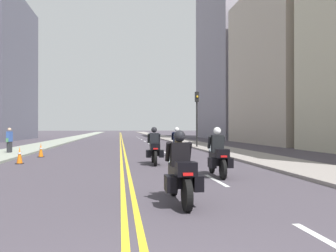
# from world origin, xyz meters

# --- Properties ---
(ground_plane) EXTENTS (264.00, 264.00, 0.00)m
(ground_plane) POSITION_xyz_m (0.00, 48.00, 0.00)
(ground_plane) COLOR #433D46
(sidewalk_left) EXTENTS (2.95, 144.00, 0.12)m
(sidewalk_left) POSITION_xyz_m (-7.03, 48.00, 0.06)
(sidewalk_left) COLOR gray
(sidewalk_left) RESTS_ON ground
(sidewalk_right) EXTENTS (2.95, 144.00, 0.12)m
(sidewalk_right) POSITION_xyz_m (7.03, 48.00, 0.06)
(sidewalk_right) COLOR gray
(sidewalk_right) RESTS_ON ground
(centreline_yellow_inner) EXTENTS (0.12, 132.00, 0.01)m
(centreline_yellow_inner) POSITION_xyz_m (-0.12, 48.00, 0.00)
(centreline_yellow_inner) COLOR yellow
(centreline_yellow_inner) RESTS_ON ground
(centreline_yellow_outer) EXTENTS (0.12, 132.00, 0.01)m
(centreline_yellow_outer) POSITION_xyz_m (0.12, 48.00, 0.00)
(centreline_yellow_outer) COLOR yellow
(centreline_yellow_outer) RESTS_ON ground
(lane_dashes_white) EXTENTS (0.14, 56.40, 0.01)m
(lane_dashes_white) POSITION_xyz_m (2.78, 29.00, 0.00)
(lane_dashes_white) COLOR silver
(lane_dashes_white) RESTS_ON ground
(building_right_1) EXTENTS (8.47, 14.42, 16.05)m
(building_right_1) POSITION_xyz_m (17.30, 30.38, 8.03)
(building_right_1) COLOR #B7A795
(building_right_1) RESTS_ON ground
(building_right_2) EXTENTS (8.80, 16.68, 26.48)m
(building_right_2) POSITION_xyz_m (17.47, 47.00, 13.24)
(building_right_2) COLOR gray
(building_right_2) RESTS_ON ground
(motorcycle_0) EXTENTS (0.76, 2.24, 1.59)m
(motorcycle_0) POSITION_xyz_m (1.10, 4.97, 0.65)
(motorcycle_0) COLOR black
(motorcycle_0) RESTS_ON ground
(motorcycle_1) EXTENTS (0.78, 2.20, 1.67)m
(motorcycle_1) POSITION_xyz_m (3.07, 8.75, 0.68)
(motorcycle_1) COLOR black
(motorcycle_1) RESTS_ON ground
(motorcycle_2) EXTENTS (0.77, 2.16, 1.68)m
(motorcycle_2) POSITION_xyz_m (1.33, 12.71, 0.69)
(motorcycle_2) COLOR black
(motorcycle_2) RESTS_ON ground
(motorcycle_3) EXTENTS (0.78, 2.25, 1.67)m
(motorcycle_3) POSITION_xyz_m (3.02, 16.53, 0.68)
(motorcycle_3) COLOR black
(motorcycle_3) RESTS_ON ground
(traffic_cone_0) EXTENTS (0.33, 0.33, 0.77)m
(traffic_cone_0) POSITION_xyz_m (-4.57, 17.35, 0.38)
(traffic_cone_0) COLOR black
(traffic_cone_0) RESTS_ON ground
(traffic_cone_2) EXTENTS (0.32, 0.32, 0.77)m
(traffic_cone_2) POSITION_xyz_m (-4.71, 13.87, 0.38)
(traffic_cone_2) COLOR black
(traffic_cone_2) RESTS_ON ground
(traffic_light_near) EXTENTS (0.28, 0.38, 4.53)m
(traffic_light_near) POSITION_xyz_m (5.96, 24.18, 3.14)
(traffic_light_near) COLOR black
(traffic_light_near) RESTS_ON ground
(pedestrian_0) EXTENTS (0.31, 0.51, 1.64)m
(pedestrian_0) POSITION_xyz_m (-6.91, 19.54, 0.85)
(pedestrian_0) COLOR #2A2A2F
(pedestrian_0) RESTS_ON ground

